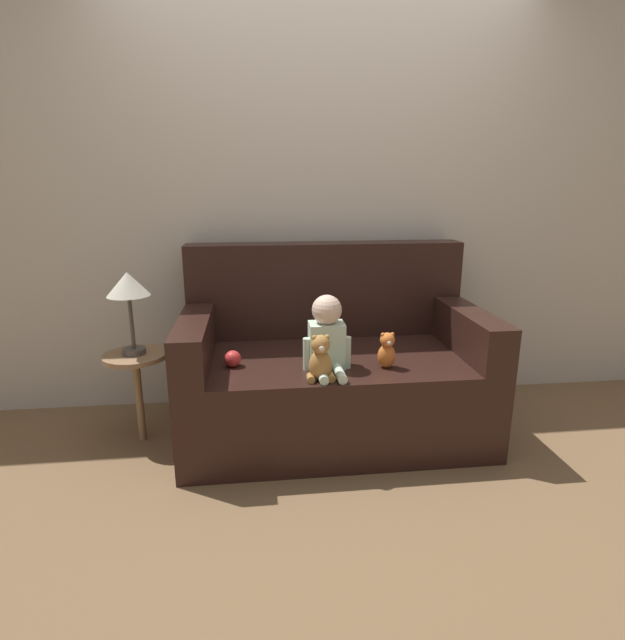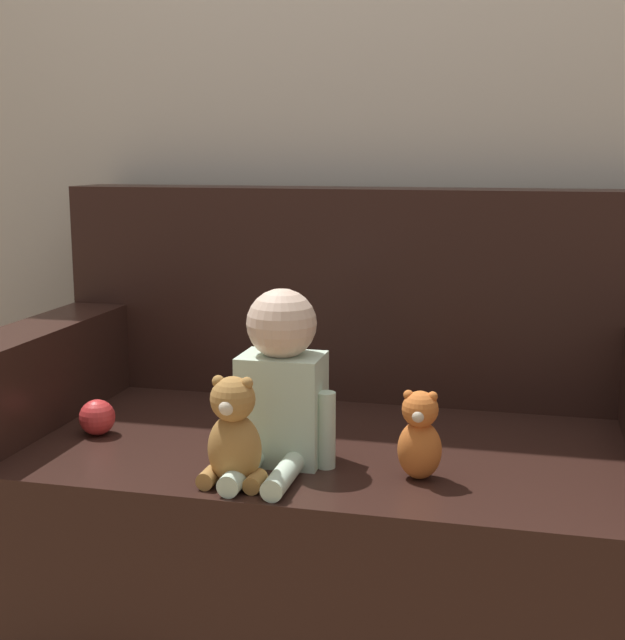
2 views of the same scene
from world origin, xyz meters
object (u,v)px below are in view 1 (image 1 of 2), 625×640
couch (332,370)px  plush_toy_side (387,350)px  person_baby (327,336)px  teddy_bear_brown (320,359)px  toy_ball (233,359)px  side_table (131,317)px

couch → plush_toy_side: bearing=-53.7°
person_baby → teddy_bear_brown: size_ratio=1.66×
plush_toy_side → toy_ball: 0.79m
plush_toy_side → toy_ball: (-0.78, 0.11, -0.05)m
couch → teddy_bear_brown: bearing=-106.0°
person_baby → teddy_bear_brown: bearing=-109.0°
toy_ball → plush_toy_side: bearing=-7.9°
teddy_bear_brown → side_table: bearing=156.5°
person_baby → side_table: bearing=165.5°
teddy_bear_brown → plush_toy_side: size_ratio=1.21×
plush_toy_side → toy_ball: size_ratio=2.21×
person_baby → plush_toy_side: size_ratio=2.01×
couch → plush_toy_side: couch is taller
plush_toy_side → side_table: (-1.30, 0.29, 0.14)m
toy_ball → couch: bearing=20.6°
couch → teddy_bear_brown: 0.51m
side_table → person_baby: bearing=-14.5°
person_baby → plush_toy_side: (0.30, -0.03, -0.08)m
couch → teddy_bear_brown: couch is taller
person_baby → teddy_bear_brown: 0.18m
couch → toy_ball: 0.61m
teddy_bear_brown → side_table: side_table is taller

